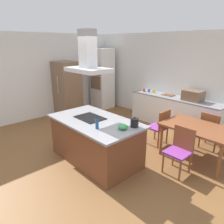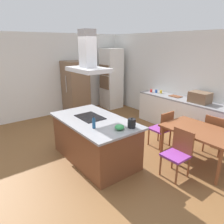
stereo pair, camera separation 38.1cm
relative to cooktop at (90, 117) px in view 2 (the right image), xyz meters
The scene contains 21 objects.
ground 1.76m from the cooktop, 83.51° to the left, with size 16.00×16.00×0.00m, color brown.
wall_back 3.28m from the cooktop, 87.00° to the left, with size 7.20×0.10×2.70m, color white.
wall_left 3.46m from the cooktop, 163.04° to the left, with size 0.10×8.80×2.70m, color white.
kitchen_island 0.48m from the cooktop, ahead, with size 1.97×1.12×0.90m.
cooktop is the anchor object (origin of this frame).
tea_kettle 1.00m from the cooktop, 18.29° to the left, with size 0.20×0.15×0.19m.
olive_oil_bottle 0.61m from the cooktop, 24.63° to the right, with size 0.06×0.06×0.23m.
mixing_bowl 0.89m from the cooktop, ahead, with size 0.18×0.18×0.10m, color #33934C.
back_counter 2.93m from the cooktop, 84.78° to the left, with size 2.73×0.62×0.90m.
countertop_microwave 2.98m from the cooktop, 75.08° to the left, with size 0.50×0.38×0.28m, color brown.
coffee_mug_red 2.94m from the cooktop, 106.80° to the left, with size 0.08×0.08×0.09m, color red.
coffee_mug_blue 2.96m from the cooktop, 103.68° to the left, with size 0.08×0.08×0.09m, color #2D56B2.
coffee_mug_yellow 2.99m from the cooktop, 100.83° to the left, with size 0.08×0.08×0.09m, color gold.
cutting_board 2.93m from the cooktop, 90.20° to the left, with size 0.34×0.24×0.02m, color brown.
wall_oven_stack 3.81m from the cooktop, 135.89° to the left, with size 0.70×0.66×2.20m.
refrigerator 3.05m from the cooktop, 157.27° to the left, with size 0.80×0.73×1.82m.
dining_table 2.25m from the cooktop, 44.65° to the left, with size 1.40×0.90×0.75m.
chair_facing_back_wall 2.78m from the cooktop, 54.56° to the left, with size 0.42×0.42×0.89m.
chair_at_left_end 1.76m from the cooktop, 66.68° to the left, with size 0.42×0.42×0.89m.
chair_facing_island 1.88m from the cooktop, 29.71° to the left, with size 0.42×0.42×0.89m.
range_hood 1.20m from the cooktop, ahead, with size 0.90×0.55×0.78m.
Camera 2 is at (3.41, -2.16, 2.38)m, focal length 33.73 mm.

